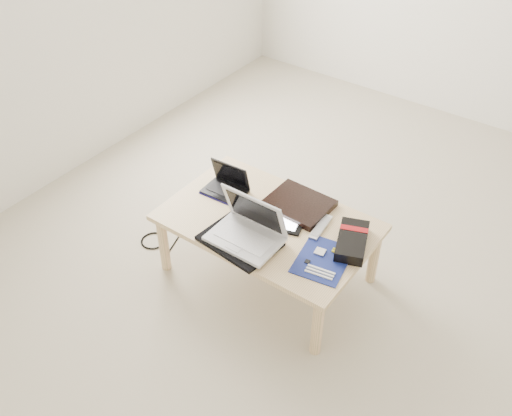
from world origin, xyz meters
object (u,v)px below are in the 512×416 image
Objects in this scene: coffee_table at (268,227)px; white_laptop at (248,229)px; netbook at (226,186)px; gpu_box at (352,241)px.

coffee_table is 3.10× the size of white_laptop.
netbook reaches higher than coffee_table.
netbook is 0.68× the size of white_laptop.
white_laptop is (0.00, -0.18, 0.12)m from coffee_table.
coffee_table is 0.35m from netbook.
netbook is at bearing 167.66° from coffee_table.
coffee_table is 0.22m from white_laptop.
netbook is (-0.34, 0.07, 0.08)m from coffee_table.
white_laptop is 0.52m from gpu_box.
netbook is at bearing 142.84° from white_laptop.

